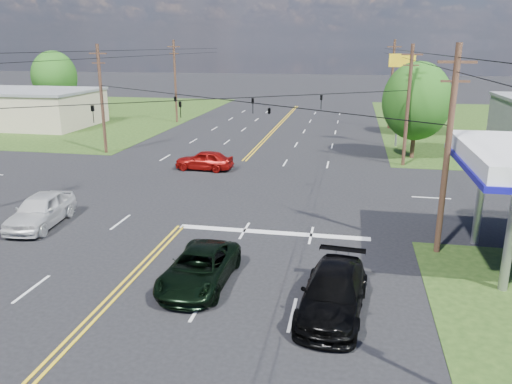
% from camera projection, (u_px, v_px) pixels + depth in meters
% --- Properties ---
extents(ground, '(280.00, 280.00, 0.00)m').
position_uv_depth(ground, '(219.00, 187.00, 34.39)').
color(ground, black).
rests_on(ground, ground).
extents(grass_nw, '(46.00, 48.00, 0.03)m').
position_uv_depth(grass_nw, '(39.00, 114.00, 70.88)').
color(grass_nw, '#1E3912').
rests_on(grass_nw, ground).
extents(stop_bar, '(10.00, 0.50, 0.02)m').
position_uv_depth(stop_bar, '(273.00, 233.00, 25.95)').
color(stop_bar, silver).
rests_on(stop_bar, ground).
extents(retail_nw, '(16.00, 11.00, 4.00)m').
position_uv_depth(retail_nw, '(25.00, 109.00, 59.99)').
color(retail_nw, '#C5B394').
rests_on(retail_nw, ground).
extents(pole_se, '(1.60, 0.28, 9.50)m').
position_uv_depth(pole_se, '(448.00, 150.00, 22.17)').
color(pole_se, '#3E251A').
rests_on(pole_se, ground).
extents(pole_nw, '(1.60, 0.28, 9.50)m').
position_uv_depth(pole_nw, '(102.00, 98.00, 43.83)').
color(pole_nw, '#3E251A').
rests_on(pole_nw, ground).
extents(pole_ne, '(1.60, 0.28, 9.50)m').
position_uv_depth(pole_ne, '(408.00, 104.00, 39.12)').
color(pole_ne, '#3E251A').
rests_on(pole_ne, ground).
extents(pole_left_far, '(1.60, 0.28, 10.00)m').
position_uv_depth(pole_left_far, '(175.00, 81.00, 61.66)').
color(pole_left_far, '#3E251A').
rests_on(pole_left_far, ground).
extents(pole_right_far, '(1.60, 0.28, 10.00)m').
position_uv_depth(pole_right_far, '(392.00, 83.00, 56.94)').
color(pole_right_far, '#3E251A').
rests_on(pole_right_far, ground).
extents(span_wire_signals, '(26.00, 18.00, 1.13)m').
position_uv_depth(span_wire_signals, '(217.00, 99.00, 32.70)').
color(span_wire_signals, black).
rests_on(span_wire_signals, ground).
extents(power_lines, '(26.04, 100.00, 0.64)m').
position_uv_depth(power_lines, '(208.00, 59.00, 30.07)').
color(power_lines, black).
rests_on(power_lines, ground).
extents(tree_right_a, '(5.70, 5.70, 8.18)m').
position_uv_depth(tree_right_a, '(417.00, 101.00, 41.78)').
color(tree_right_a, '#3E251A').
rests_on(tree_right_a, ground).
extents(tree_right_b, '(4.94, 4.94, 7.09)m').
position_uv_depth(tree_right_b, '(428.00, 96.00, 52.81)').
color(tree_right_b, '#3E251A').
rests_on(tree_right_b, ground).
extents(tree_far_l, '(6.08, 6.08, 8.72)m').
position_uv_depth(tree_far_l, '(54.00, 77.00, 68.86)').
color(tree_far_l, '#3E251A').
rests_on(tree_far_l, ground).
extents(pickup_dkgreen, '(2.52, 5.24, 1.44)m').
position_uv_depth(pickup_dkgreen, '(199.00, 268.00, 20.16)').
color(pickup_dkgreen, black).
rests_on(pickup_dkgreen, ground).
extents(suv_black, '(2.70, 5.60, 1.57)m').
position_uv_depth(suv_black, '(333.00, 293.00, 18.03)').
color(suv_black, black).
rests_on(suv_black, ground).
extents(pickup_white, '(2.57, 5.31, 1.75)m').
position_uv_depth(pickup_white, '(41.00, 210.00, 26.79)').
color(pickup_white, silver).
rests_on(pickup_white, ground).
extents(sedan_red, '(4.57, 2.00, 1.53)m').
position_uv_depth(sedan_red, '(204.00, 160.00, 38.88)').
color(sedan_red, maroon).
rests_on(sedan_red, ground).
extents(polesign_ne, '(2.38, 0.31, 8.63)m').
position_uv_depth(polesign_ne, '(401.00, 74.00, 46.17)').
color(polesign_ne, '#A5A5AA').
rests_on(polesign_ne, ground).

